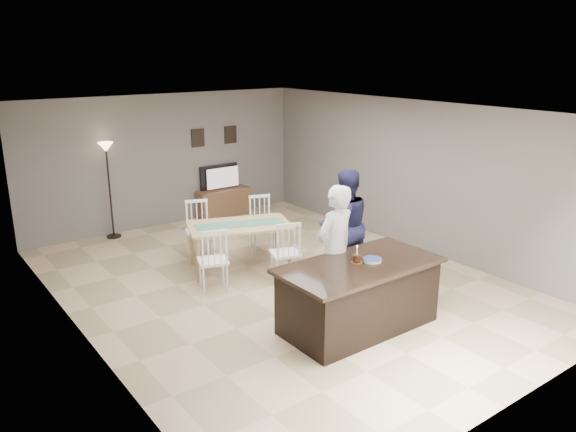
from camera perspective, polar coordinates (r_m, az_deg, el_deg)
floor at (r=8.92m, az=-0.94°, el=-6.84°), size 8.00×8.00×0.00m
room_shell at (r=8.39m, az=-0.99°, el=3.73°), size 8.00×8.00×8.00m
kitchen_island at (r=7.47m, az=7.19°, el=-7.99°), size 2.15×1.10×0.90m
tv_console at (r=12.44m, az=-6.57°, el=1.34°), size 1.20×0.40×0.60m
television at (r=12.37m, az=-6.81°, el=3.93°), size 0.91×0.12×0.53m
tv_screen_glow at (r=12.30m, az=-6.63°, el=3.89°), size 0.78×0.00×0.78m
picture_frames at (r=12.30m, az=-7.48°, el=8.04°), size 1.10×0.02×0.38m
doorway at (r=5.23m, az=-13.25°, el=-9.77°), size 0.00×2.10×2.65m
woman at (r=7.70m, az=4.79°, el=-3.45°), size 0.72×0.52×1.83m
man at (r=8.84m, az=5.75°, el=-0.96°), size 0.96×0.79×1.79m
birthday_cake at (r=7.31m, az=7.00°, el=-4.28°), size 0.15×0.15×0.23m
plate_stack at (r=7.38m, az=8.57°, el=-4.42°), size 0.24×0.24×0.04m
dining_table at (r=9.30m, az=-4.94°, el=-1.63°), size 2.12×2.29×1.01m
floor_lamp at (r=11.21m, az=-17.88°, el=5.02°), size 0.28×0.28×1.87m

